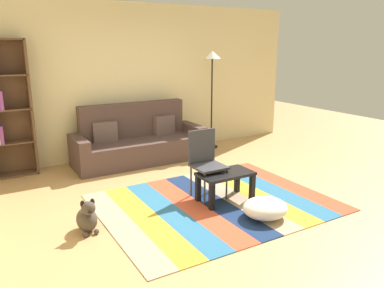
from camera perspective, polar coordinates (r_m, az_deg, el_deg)
ground_plane at (r=5.08m, az=2.51°, el=-8.16°), size 14.00×14.00×0.00m
back_wall at (r=6.98m, az=-8.94°, el=9.45°), size 6.80×0.10×2.70m
rug at (r=4.93m, az=3.41°, el=-8.85°), size 2.85×2.21×0.01m
couch at (r=6.61m, az=-8.12°, el=0.26°), size 2.26×0.80×1.00m
coffee_table at (r=4.89m, az=5.09°, el=-5.20°), size 0.71×0.40×0.38m
pouf at (r=4.56m, az=11.03°, el=-9.51°), size 0.54×0.50×0.23m
dog at (r=4.32m, az=-15.60°, el=-10.71°), size 0.22×0.35×0.40m
standing_lamp at (r=7.28m, az=3.07°, el=11.47°), size 0.32×0.32×1.87m
tv_remote at (r=4.86m, az=4.51°, el=-4.18°), size 0.11×0.15×0.02m
folding_chair at (r=4.96m, az=2.04°, el=-2.13°), size 0.40×0.40×0.90m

